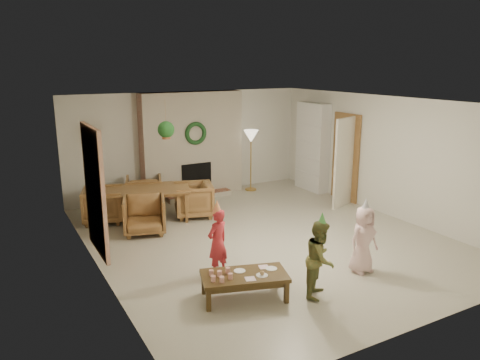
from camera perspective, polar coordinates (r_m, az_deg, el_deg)
floor at (r=8.72m, az=3.02°, el=-7.03°), size 7.00×7.00×0.00m
ceiling at (r=8.16m, az=3.25°, el=9.56°), size 7.00×7.00×0.00m
wall_back at (r=11.41m, az=-6.28°, el=4.49°), size 7.00×0.00×7.00m
wall_front at (r=5.82m, az=21.86°, el=-5.97°), size 7.00×0.00×7.00m
wall_left at (r=7.26m, az=-17.36°, el=-1.68°), size 0.00×7.00×7.00m
wall_right at (r=10.24m, az=17.52°, el=2.80°), size 0.00×7.00×7.00m
fireplace_mass at (r=11.23m, az=-5.88°, el=4.35°), size 2.50×0.40×2.50m
fireplace_hearth at (r=11.18m, az=-5.01°, el=-1.94°), size 1.60×0.30×0.12m
fireplace_firebox at (r=11.23m, az=-5.41°, el=0.19°), size 0.75×0.12×0.75m
fireplace_wreath at (r=10.97m, az=-5.44°, el=5.71°), size 0.54×0.10×0.54m
floor_lamp_base at (r=11.88m, az=1.32°, el=-1.14°), size 0.29×0.29×0.03m
floor_lamp_post at (r=11.71m, az=1.34°, el=2.17°), size 0.03×0.03×1.38m
floor_lamp_shade at (r=11.59m, az=1.36°, el=5.39°), size 0.37×0.37×0.31m
bookshelf_carcass at (r=11.83m, az=8.88°, el=4.02°), size 0.30×1.00×2.20m
bookshelf_shelf_a at (r=11.95m, az=8.68°, el=0.94°), size 0.30×0.92×0.03m
bookshelf_shelf_b at (r=11.87m, az=8.76°, el=2.82°), size 0.30×0.92×0.03m
bookshelf_shelf_c at (r=11.80m, az=8.83°, el=4.73°), size 0.30×0.92×0.03m
bookshelf_shelf_d at (r=11.74m, az=8.90°, el=6.65°), size 0.30×0.92×0.03m
books_row_lower at (r=11.79m, az=9.08°, el=1.45°), size 0.20×0.40×0.24m
books_row_mid at (r=11.87m, az=8.56°, el=3.52°), size 0.20×0.44×0.24m
books_row_upper at (r=11.69m, az=9.08°, el=5.28°), size 0.20×0.36×0.22m
door_frame at (r=11.10m, az=12.83°, el=2.74°), size 0.05×0.86×2.04m
door_leaf at (r=10.57m, az=12.65°, el=2.08°), size 0.77×0.32×2.00m
curtain_panel at (r=7.46m, az=-17.39°, el=-1.27°), size 0.06×1.20×2.00m
dining_table at (r=9.79m, az=-11.64°, el=-2.92°), size 2.07×1.54×0.65m
dining_chair_near at (r=9.00m, az=-11.64°, el=-4.21°), size 0.97×0.98×0.72m
dining_chair_far at (r=10.56m, az=-11.65°, el=-1.47°), size 0.97×0.98×0.72m
dining_chair_left at (r=9.82m, az=-16.39°, el=-2.95°), size 0.98×0.97×0.72m
dining_chair_right at (r=9.82m, az=-5.72°, el=-2.43°), size 0.98×0.97×0.72m
hanging_plant_cord at (r=8.97m, az=-9.11°, el=7.58°), size 0.01×0.01×0.70m
hanging_plant_pot at (r=9.02m, az=-9.03°, el=5.37°), size 0.16×0.16×0.12m
hanging_plant_foliage at (r=9.00m, az=-9.06°, el=6.13°), size 0.32×0.32×0.32m
coffee_table_top at (r=6.47m, az=0.54°, el=-11.67°), size 1.29×0.91×0.05m
coffee_table_apron at (r=6.50m, az=0.54°, el=-12.17°), size 1.18×0.79×0.07m
coffee_leg_fl at (r=6.26m, az=-3.88°, el=-14.48°), size 0.08×0.08×0.31m
coffee_leg_fr at (r=6.47m, az=5.72°, el=-13.54°), size 0.08×0.08×0.31m
coffee_leg_bl at (r=6.68m, az=-4.46°, el=-12.55°), size 0.08×0.08×0.31m
coffee_leg_br at (r=6.87m, az=4.53°, el=-11.75°), size 0.08×0.08×0.31m
cup_a at (r=6.25m, az=-3.30°, el=-11.99°), size 0.08×0.08×0.08m
cup_b at (r=6.41m, az=-3.54°, el=-11.29°), size 0.08×0.08×0.08m
cup_c at (r=6.23m, az=-2.24°, el=-12.09°), size 0.08×0.08×0.08m
cup_d at (r=6.39m, az=-2.51°, el=-11.39°), size 0.08×0.08×0.08m
cup_e at (r=6.31m, az=-1.20°, el=-11.71°), size 0.08×0.08×0.08m
cup_f at (r=6.47m, az=-1.49°, el=-11.03°), size 0.08×0.08×0.08m
plate_a at (r=6.54m, az=-0.05°, el=-11.07°), size 0.20×0.20×0.01m
plate_b at (r=6.43m, az=2.71°, el=-11.58°), size 0.20×0.20×0.01m
plate_c at (r=6.62m, az=3.86°, el=-10.77°), size 0.20×0.20×0.01m
food_scoop at (r=6.41m, az=2.72°, el=-11.30°), size 0.08×0.08×0.06m
napkin_left at (r=6.32m, az=1.27°, el=-12.02°), size 0.17×0.17×0.01m
napkin_right at (r=6.67m, az=2.93°, el=-10.60°), size 0.17×0.17×0.01m
child_red at (r=7.06m, az=-2.77°, el=-7.68°), size 0.45×0.37×1.05m
party_hat_red at (r=6.87m, az=-2.83°, el=-3.25°), size 0.14×0.14×0.20m
child_plaid at (r=6.56m, az=9.83°, el=-9.48°), size 0.67×0.65×1.09m
party_hat_plaid at (r=6.35m, az=10.05°, el=-4.66°), size 0.16×0.16×0.18m
child_pink at (r=7.42m, az=14.89°, el=-7.07°), size 0.53×0.36×1.05m
party_hat_pink at (r=7.23m, az=15.18°, el=-2.86°), size 0.15×0.15×0.19m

